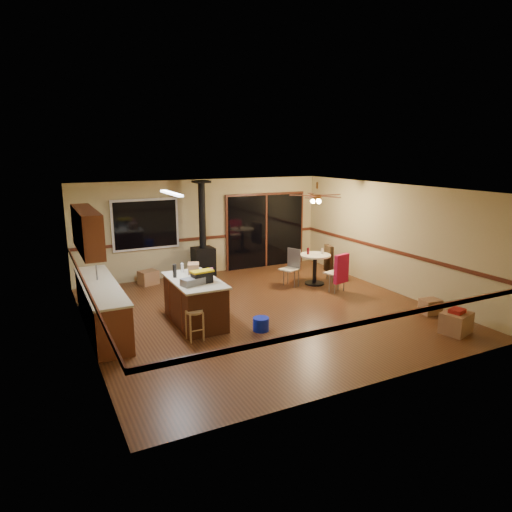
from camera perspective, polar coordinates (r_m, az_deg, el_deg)
floor at (r=9.82m, az=0.79°, el=-6.91°), size 7.00×7.00×0.00m
ceiling at (r=9.26m, az=0.84°, el=8.39°), size 7.00×7.00×0.00m
wall_back at (r=12.61m, az=-6.55°, el=3.60°), size 7.00×0.00×7.00m
wall_front at (r=6.66m, az=14.89°, el=-5.35°), size 7.00×0.00×7.00m
wall_left at (r=8.48m, az=-20.69°, el=-1.82°), size 0.00×7.00×7.00m
wall_right at (r=11.47m, az=16.54°, el=2.20°), size 0.00×7.00×7.00m
chair_rail at (r=9.53m, az=0.81°, el=-1.24°), size 7.00×7.00×0.08m
window at (r=12.08m, az=-13.64°, el=3.87°), size 1.72×0.10×1.32m
sliding_door at (r=13.37m, az=1.23°, el=3.13°), size 2.52×0.10×2.10m
lower_cabinets at (r=9.23m, az=-18.75°, el=-6.13°), size 0.60×3.00×0.86m
countertop at (r=9.10m, az=-18.96°, el=-3.45°), size 0.64×3.04×0.04m
upper_cabinets at (r=9.06m, az=-20.39°, el=3.00°), size 0.35×2.00×0.80m
kitchen_island at (r=9.12m, az=-7.64°, el=-5.61°), size 0.88×1.68×0.90m
wood_stove at (r=12.24m, az=-6.63°, el=0.58°), size 0.55×0.50×2.52m
ceiling_fan at (r=11.43m, az=7.62°, el=7.21°), size 0.24×0.24×0.55m
fluorescent_strip at (r=8.87m, az=-10.54°, el=7.71°), size 0.10×1.20×0.04m
toolbox_grey at (r=8.61m, az=-7.90°, el=-3.16°), size 0.48×0.35×0.13m
toolbox_black at (r=8.70m, az=-6.77°, el=-2.69°), size 0.41×0.26×0.21m
toolbox_yellow_lid at (r=8.66m, az=-6.79°, el=-1.91°), size 0.45×0.29×0.03m
box_on_island at (r=9.42m, az=-7.82°, el=-1.52°), size 0.31×0.36×0.20m
bottle_dark at (r=9.15m, az=-10.13°, el=-1.85°), size 0.09×0.09×0.26m
bottle_pink at (r=8.96m, az=-5.59°, el=-2.17°), size 0.07×0.07×0.22m
bottle_white at (r=9.52m, az=-9.19°, el=-1.45°), size 0.08×0.08×0.19m
bar_stool at (r=8.38m, az=-7.66°, el=-8.57°), size 0.36×0.36×0.56m
blue_bucket at (r=8.77m, az=0.63°, el=-8.51°), size 0.37×0.37×0.26m
dining_table at (r=11.71m, az=7.37°, el=-1.02°), size 0.79×0.79×0.78m
glass_red at (r=11.64m, az=6.53°, el=0.62°), size 0.07×0.07×0.17m
glass_cream at (r=11.70m, az=8.28°, el=0.58°), size 0.08×0.08×0.15m
chair_left at (r=11.50m, az=4.50°, el=-0.90°), size 0.52×0.52×0.51m
chair_near at (r=11.09m, az=10.52°, el=-1.56°), size 0.52×0.55×0.70m
chair_right at (r=12.07m, az=9.18°, el=-0.31°), size 0.55×0.53×0.70m
box_under_window at (r=12.01m, az=-13.30°, el=-2.63°), size 0.53×0.47×0.36m
box_corner_a at (r=9.42m, az=23.72°, el=-7.65°), size 0.63×0.57×0.40m
box_corner_b at (r=10.32m, az=20.96°, el=-5.90°), size 0.43×0.38×0.31m
box_small_red at (r=9.34m, az=23.85°, el=-6.29°), size 0.33×0.30×0.07m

